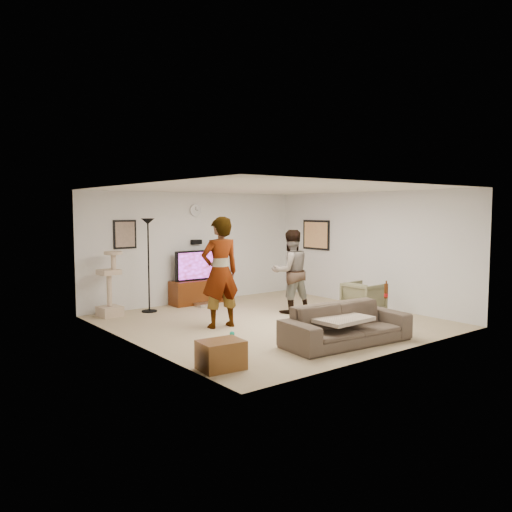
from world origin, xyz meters
TOP-DOWN VIEW (x-y plane):
  - floor at (0.00, 0.00)m, footprint 5.50×5.50m
  - ceiling at (0.00, 0.00)m, footprint 5.50×5.50m
  - wall_back at (0.00, 2.75)m, footprint 5.50×0.04m
  - wall_front at (0.00, -2.75)m, footprint 5.50×0.04m
  - wall_left at (-2.75, 0.00)m, footprint 0.04×5.50m
  - wall_right at (2.75, 0.00)m, footprint 0.04×5.50m
  - wall_clock at (0.00, 2.72)m, footprint 0.26×0.04m
  - wall_speaker at (0.00, 2.69)m, footprint 0.25×0.10m
  - picture_back at (-1.70, 2.73)m, footprint 0.42×0.03m
  - picture_right at (2.73, 1.60)m, footprint 0.03×0.78m
  - tv_stand at (-0.08, 2.50)m, footprint 1.28×0.45m
  - console_box at (-0.15, 2.11)m, footprint 0.40×0.30m
  - tv at (-0.08, 2.50)m, footprint 1.13×0.08m
  - tv_screen at (-0.08, 2.46)m, footprint 1.04×0.01m
  - floor_lamp at (-1.38, 2.31)m, footprint 0.32×0.32m
  - cat_tree at (-2.21, 2.37)m, footprint 0.45×0.45m
  - person_left at (-1.02, 0.23)m, footprint 0.77×0.56m
  - person_right at (0.86, 0.43)m, footprint 0.96×0.83m
  - sofa at (-0.11, -1.96)m, footprint 2.20×1.03m
  - throw_blanket at (-0.26, -1.96)m, footprint 0.93×0.74m
  - beer_bottle at (0.87, -1.96)m, footprint 0.06×0.06m
  - armchair at (1.98, -0.55)m, footprint 0.74×0.72m
  - side_table at (-2.40, -1.82)m, footprint 0.62×0.49m
  - toy_ball at (-1.25, -0.46)m, footprint 0.09×0.09m

SIDE VIEW (x-z plane):
  - floor at x=0.00m, z-range -0.02..0.00m
  - console_box at x=-0.15m, z-range 0.00..0.07m
  - toy_ball at x=-1.25m, z-range 0.00..0.09m
  - side_table at x=-2.40m, z-range 0.00..0.38m
  - tv_stand at x=-0.08m, z-range 0.00..0.54m
  - sofa at x=-0.11m, z-range 0.00..0.62m
  - armchair at x=1.98m, z-range 0.00..0.64m
  - throw_blanket at x=-0.26m, z-range 0.39..0.45m
  - cat_tree at x=-2.21m, z-range 0.00..1.30m
  - beer_bottle at x=0.87m, z-range 0.62..0.87m
  - person_right at x=0.86m, z-range 0.00..1.71m
  - tv at x=-0.08m, z-range 0.54..1.20m
  - tv_screen at x=-0.08m, z-range 0.58..1.16m
  - floor_lamp at x=-1.38m, z-range 0.00..1.93m
  - person_left at x=-1.02m, z-range 0.00..1.99m
  - wall_back at x=0.00m, z-range 0.00..2.50m
  - wall_front at x=0.00m, z-range 0.00..2.50m
  - wall_left at x=-2.75m, z-range 0.00..2.50m
  - wall_right at x=2.75m, z-range 0.00..2.50m
  - wall_speaker at x=0.00m, z-range 1.33..1.43m
  - picture_right at x=2.73m, z-range 1.19..1.81m
  - picture_back at x=-1.70m, z-range 1.34..1.86m
  - wall_clock at x=0.00m, z-range 1.97..2.23m
  - ceiling at x=0.00m, z-range 2.50..2.52m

